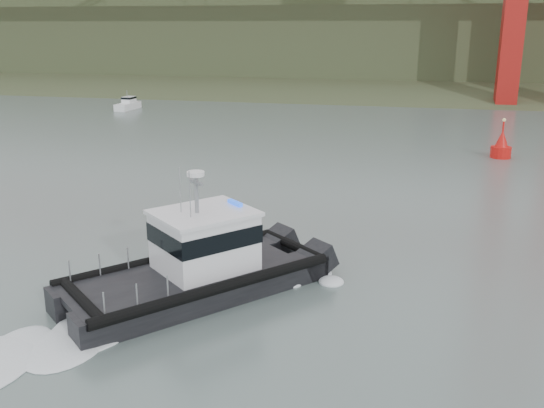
% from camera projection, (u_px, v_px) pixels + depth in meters
% --- Properties ---
extents(ground, '(400.00, 400.00, 0.00)m').
position_uv_depth(ground, '(266.00, 329.00, 24.24)').
color(ground, slate).
rests_on(ground, ground).
extents(headlands, '(500.00, 105.36, 27.12)m').
position_uv_depth(headlands, '(397.00, 46.00, 139.29)').
color(headlands, '#3A4829').
rests_on(headlands, ground).
extents(patrol_boat, '(11.20, 12.03, 5.86)m').
position_uv_depth(patrol_boat, '(198.00, 263.00, 27.17)').
color(patrol_boat, black).
rests_on(patrol_boat, ground).
extents(motorboat, '(1.86, 5.19, 2.83)m').
position_uv_depth(motorboat, '(128.00, 104.00, 87.30)').
color(motorboat, white).
rests_on(motorboat, ground).
extents(nav_buoy, '(1.84, 1.84, 3.83)m').
position_uv_depth(nav_buoy, '(501.00, 147.00, 55.37)').
color(nav_buoy, red).
rests_on(nav_buoy, ground).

